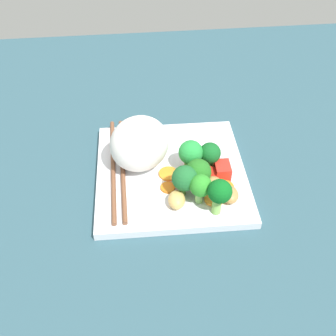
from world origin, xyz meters
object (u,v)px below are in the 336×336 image
object	(u,v)px
broccoli_floret_0	(220,193)
carrot_slice_2	(168,188)
square_plate	(171,173)
rice_mound	(140,144)
chopstick_pair	(118,167)

from	to	relation	value
broccoli_floret_0	carrot_slice_2	world-z (taller)	broccoli_floret_0
square_plate	carrot_slice_2	world-z (taller)	carrot_slice_2
square_plate	broccoli_floret_0	world-z (taller)	broccoli_floret_0
rice_mound	carrot_slice_2	world-z (taller)	rice_mound
rice_mound	broccoli_floret_0	distance (cm)	15.83
broccoli_floret_0	carrot_slice_2	size ratio (longest dim) A/B	2.66
carrot_slice_2	chopstick_pair	distance (cm)	9.62
rice_mound	chopstick_pair	size ratio (longest dim) A/B	0.40
rice_mound	carrot_slice_2	size ratio (longest dim) A/B	4.22
broccoli_floret_0	chopstick_pair	world-z (taller)	broccoli_floret_0
rice_mound	broccoli_floret_0	xyz separation A→B (cm)	(11.36, 11.00, -0.69)
square_plate	rice_mound	world-z (taller)	rice_mound
rice_mound	chopstick_pair	xyz separation A→B (cm)	(0.50, -3.90, -4.30)
square_plate	chopstick_pair	distance (cm)	9.04
square_plate	chopstick_pair	bearing A→B (deg)	-98.49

